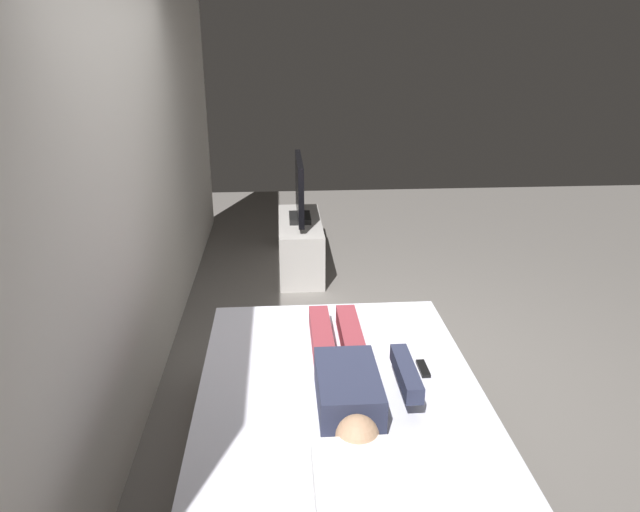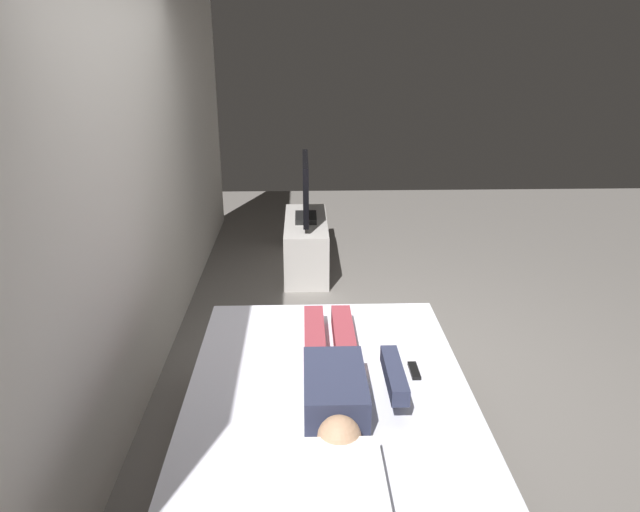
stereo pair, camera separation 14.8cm
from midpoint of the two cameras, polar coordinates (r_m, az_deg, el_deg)
ground_plane at (r=3.91m, az=5.83°, el=-12.27°), size 10.00×10.00×0.00m
back_wall at (r=3.84m, az=-16.31°, el=9.04°), size 6.40×0.10×2.80m
bed at (r=2.99m, az=2.39°, el=-17.88°), size 2.04×1.45×0.54m
pillow at (r=2.24m, az=3.87°, el=-22.42°), size 0.48×0.34×0.12m
person at (r=2.81m, az=3.17°, el=-11.80°), size 1.26×0.46×0.18m
remote at (r=3.03m, az=10.70°, el=-11.09°), size 0.15×0.04×0.02m
tv_stand at (r=5.56m, az=-0.62°, el=1.11°), size 1.10×0.40×0.50m
tv at (r=5.40m, az=-0.65°, el=6.46°), size 0.88×0.20×0.59m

